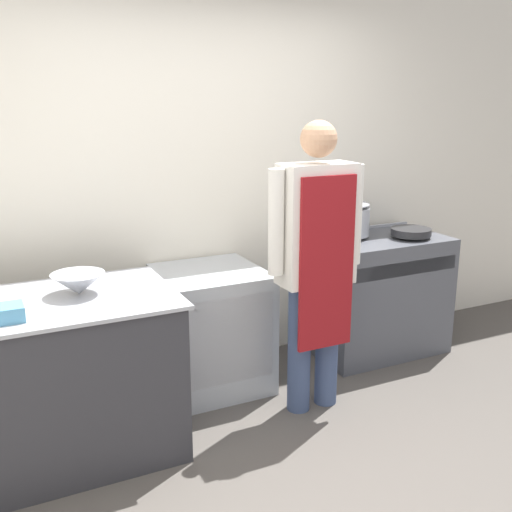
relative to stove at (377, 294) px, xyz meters
name	(u,v)px	position (x,y,z in m)	size (l,w,h in m)	color
ground_plane	(321,485)	(-1.26, -1.25, -0.44)	(14.00, 14.00, 0.00)	#4C4742
wall_back	(198,177)	(-1.26, 0.39, 0.91)	(8.00, 0.05, 2.70)	silver
prep_counter	(56,380)	(-2.38, -0.40, 0.00)	(1.28, 0.79, 0.88)	#2D2D33
stove	(377,294)	(0.00, 0.00, 0.00)	(0.98, 0.62, 0.90)	#4C4F56
fridge_unit	(212,329)	(-1.34, 0.00, -0.04)	(0.65, 0.67, 0.80)	#A8ADB2
person_cook	(316,252)	(-0.88, -0.55, 0.56)	(0.62, 0.24, 1.75)	#38476B
mixing_bowl	(78,284)	(-2.22, -0.37, 0.50)	(0.28, 0.28, 0.11)	#9EA0A8
plastic_tub	(8,313)	(-2.58, -0.62, 0.48)	(0.14, 0.14, 0.07)	teal
stock_pot	(347,218)	(-0.22, 0.11, 0.59)	(0.33, 0.33, 0.26)	#9EA0A8
saute_pan	(411,232)	(0.20, -0.11, 0.48)	(0.29, 0.29, 0.05)	#262628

